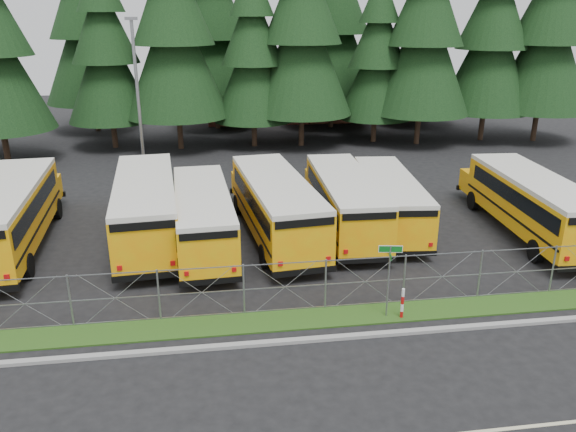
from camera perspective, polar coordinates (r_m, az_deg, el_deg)
The scene contains 27 objects.
ground at distance 22.30m, azimuth 5.79°, elevation -7.90°, with size 120.00×120.00×0.00m, color black.
curb at distance 19.68m, azimuth 7.95°, elevation -11.90°, with size 50.00×0.25×0.12m, color gray.
grass_verge at distance 20.85m, azimuth 6.90°, elevation -9.97°, with size 50.00×1.40×0.06m, color #1C4313.
chainlink_fence at distance 20.99m, azimuth 6.53°, elevation -6.74°, with size 44.00×0.10×2.00m, color gray, non-canonical shape.
brick_building at distance 60.56m, azimuth 2.45°, elevation 12.98°, with size 22.00×10.00×6.00m, color brown.
bus_0 at distance 28.67m, azimuth -26.33°, elevation -0.06°, with size 2.84×12.04×3.16m, color orange, non-canonical shape.
bus_2 at distance 27.62m, azimuth -14.18°, elevation 0.70°, with size 2.80×11.86×3.11m, color orange, non-canonical shape.
bus_3 at distance 26.37m, azimuth -8.65°, elevation -0.18°, with size 2.52×10.69×2.80m, color orange, non-canonical shape.
bus_4 at distance 27.11m, azimuth -1.36°, elevation 0.89°, with size 2.74×11.62×3.05m, color orange, non-canonical shape.
bus_5 at distance 28.22m, azimuth 5.64°, elevation 1.40°, with size 2.59×10.96×2.87m, color orange, non-canonical shape.
bus_6 at distance 29.00m, azimuth 10.14°, elevation 1.50°, with size 2.42×10.25×2.69m, color orange, non-canonical shape.
bus_east at distance 29.95m, azimuth 23.26°, elevation 1.05°, with size 2.70×11.46×3.00m, color orange, non-canonical shape.
street_sign at distance 20.03m, azimuth 10.26°, elevation -5.02°, with size 0.83×0.55×2.81m.
striped_bollard at distance 20.67m, azimuth 11.54°, elevation -8.74°, with size 0.11×0.11×1.20m, color #B20C0C.
light_standard at distance 36.05m, azimuth -14.98°, elevation 11.55°, with size 0.70×0.35×10.14m.
conifer_2 at distance 47.23m, azimuth -18.03°, elevation 15.42°, with size 6.67×6.67×14.76m, color black, non-canonical shape.
conifer_3 at distance 45.42m, azimuth -11.55°, elevation 17.77°, with size 8.06×8.06×17.83m, color black, non-canonical shape.
conifer_4 at distance 45.76m, azimuth -3.60°, elevation 15.91°, with size 6.47×6.47×14.31m, color black, non-canonical shape.
conifer_5 at distance 45.77m, azimuth 1.44°, elevation 18.18°, with size 8.08×8.08×17.87m, color black, non-canonical shape.
conifer_6 at distance 47.93m, azimuth 9.07°, elevation 15.48°, with size 6.16×6.16×13.62m, color black, non-canonical shape.
conifer_7 at distance 47.62m, azimuth 13.74°, elevation 17.47°, with size 7.89×7.89×17.46m, color black, non-canonical shape.
conifer_8 at distance 50.75m, azimuth 20.01°, elevation 16.57°, with size 7.55×7.55×16.70m, color black, non-canonical shape.
conifer_9 at distance 52.09m, azimuth 24.97°, elevation 16.46°, with size 7.93×7.93×17.54m, color black, non-canonical shape.
conifer_10 at distance 54.70m, azimuth -19.79°, elevation 17.52°, with size 8.21×8.21×18.15m, color black, non-canonical shape.
conifer_11 at distance 53.45m, azimuth -7.55°, elevation 18.29°, with size 8.09×8.09×17.88m, color black, non-canonical shape.
conifer_12 at distance 53.84m, azimuth 4.63°, elevation 18.95°, with size 8.55×8.55×18.91m, color black, non-canonical shape.
conifer_13 at distance 56.41m, azimuth 13.87°, elevation 17.85°, with size 7.96×7.96×17.60m, color black, non-canonical shape.
Camera 1 is at (-4.97, -19.09, 10.40)m, focal length 35.00 mm.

